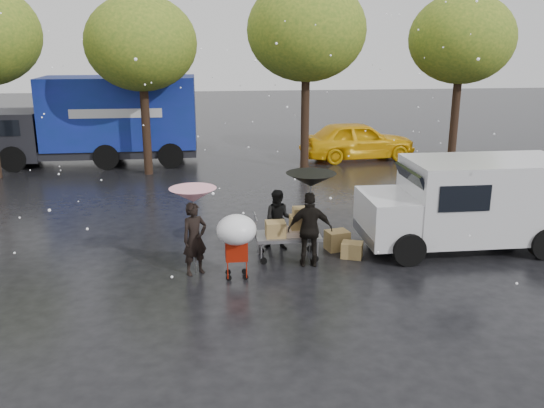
{
  "coord_description": "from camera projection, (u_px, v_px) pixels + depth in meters",
  "views": [
    {
      "loc": [
        -1.35,
        -11.76,
        5.0
      ],
      "look_at": [
        0.16,
        1.0,
        1.27
      ],
      "focal_mm": 38.0,
      "sensor_mm": 36.0,
      "label": 1
    }
  ],
  "objects": [
    {
      "name": "person_middle",
      "position": [
        279.0,
        220.0,
        13.94
      ],
      "size": [
        0.82,
        0.7,
        1.49
      ],
      "primitive_type": "imported",
      "rotation": [
        0.0,
        0.0,
        -0.21
      ],
      "color": "black",
      "rests_on": "ground"
    },
    {
      "name": "white_van",
      "position": [
        469.0,
        202.0,
        13.93
      ],
      "size": [
        4.91,
        2.18,
        2.2
      ],
      "color": "silver",
      "rests_on": "ground"
    },
    {
      "name": "person_black",
      "position": [
        310.0,
        230.0,
        12.87
      ],
      "size": [
        1.04,
        0.51,
        1.72
      ],
      "primitive_type": "imported",
      "rotation": [
        0.0,
        0.0,
        3.05
      ],
      "color": "black",
      "rests_on": "ground"
    },
    {
      "name": "box_ground_near",
      "position": [
        337.0,
        240.0,
        14.03
      ],
      "size": [
        0.61,
        0.53,
        0.48
      ],
      "primitive_type": "cube",
      "rotation": [
        0.0,
        0.0,
        0.23
      ],
      "color": "olive",
      "rests_on": "ground"
    },
    {
      "name": "box_ground_far",
      "position": [
        352.0,
        250.0,
        13.53
      ],
      "size": [
        0.59,
        0.53,
        0.37
      ],
      "primitive_type": "cube",
      "rotation": [
        0.0,
        0.0,
        -0.38
      ],
      "color": "olive",
      "rests_on": "ground"
    },
    {
      "name": "tree_row",
      "position": [
        226.0,
        37.0,
        20.85
      ],
      "size": [
        21.6,
        4.4,
        7.12
      ],
      "color": "black",
      "rests_on": "ground"
    },
    {
      "name": "person_pink",
      "position": [
        195.0,
        239.0,
        12.44
      ],
      "size": [
        0.7,
        0.63,
        1.61
      ],
      "primitive_type": "imported",
      "rotation": [
        0.0,
        0.0,
        0.52
      ],
      "color": "black",
      "rests_on": "ground"
    },
    {
      "name": "shopping_cart",
      "position": [
        236.0,
        233.0,
        12.02
      ],
      "size": [
        0.84,
        0.84,
        1.46
      ],
      "color": "#9E1909",
      "rests_on": "ground"
    },
    {
      "name": "yellow_taxi",
      "position": [
        358.0,
        140.0,
        24.3
      ],
      "size": [
        4.96,
        2.42,
        1.63
      ],
      "primitive_type": "imported",
      "rotation": [
        0.0,
        0.0,
        1.68
      ],
      "color": "yellow",
      "rests_on": "ground"
    },
    {
      "name": "blue_truck",
      "position": [
        100.0,
        121.0,
        23.22
      ],
      "size": [
        8.3,
        2.6,
        3.5
      ],
      "color": "navy",
      "rests_on": "ground"
    },
    {
      "name": "vendor_cart",
      "position": [
        291.0,
        229.0,
        13.35
      ],
      "size": [
        1.52,
        0.8,
        1.27
      ],
      "color": "slate",
      "rests_on": "ground"
    },
    {
      "name": "umbrella_pink",
      "position": [
        193.0,
        195.0,
        12.17
      ],
      "size": [
        1.01,
        1.01,
        1.94
      ],
      "color": "#4C4C4C",
      "rests_on": "ground"
    },
    {
      "name": "umbrella_black",
      "position": [
        311.0,
        180.0,
        12.55
      ],
      "size": [
        1.1,
        1.1,
        2.16
      ],
      "color": "#4C4C4C",
      "rests_on": "ground"
    },
    {
      "name": "ground",
      "position": [
        270.0,
        272.0,
        12.76
      ],
      "size": [
        90.0,
        90.0,
        0.0
      ],
      "primitive_type": "plane",
      "color": "black",
      "rests_on": "ground"
    }
  ]
}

